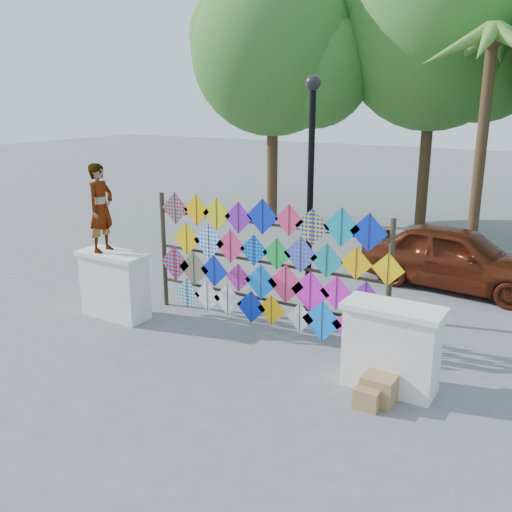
% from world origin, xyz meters
% --- Properties ---
extents(ground, '(80.00, 80.00, 0.00)m').
position_xyz_m(ground, '(0.00, 0.00, 0.00)').
color(ground, slate).
rests_on(ground, ground).
extents(parapet_left, '(1.40, 0.65, 1.28)m').
position_xyz_m(parapet_left, '(-2.70, -0.20, 0.65)').
color(parapet_left, white).
rests_on(parapet_left, ground).
extents(parapet_right, '(1.40, 0.65, 1.28)m').
position_xyz_m(parapet_right, '(2.70, -0.20, 0.65)').
color(parapet_right, white).
rests_on(parapet_right, ground).
extents(kite_rack, '(4.91, 0.24, 2.40)m').
position_xyz_m(kite_rack, '(0.08, 0.73, 1.21)').
color(kite_rack, '#31271B').
rests_on(kite_rack, ground).
extents(tree_west, '(5.85, 5.20, 8.01)m').
position_xyz_m(tree_west, '(-4.40, 9.03, 5.38)').
color(tree_west, '#4A381F').
rests_on(tree_west, ground).
extents(tree_mid, '(6.30, 5.60, 8.61)m').
position_xyz_m(tree_mid, '(0.11, 11.03, 5.77)').
color(tree_mid, '#4A381F').
rests_on(tree_mid, ground).
extents(palm_tree, '(3.62, 3.62, 5.83)m').
position_xyz_m(palm_tree, '(2.20, 8.00, 4.95)').
color(palm_tree, '#4A381F').
rests_on(palm_tree, ground).
extents(vendor_woman, '(0.46, 0.64, 1.65)m').
position_xyz_m(vendor_woman, '(-2.92, -0.20, 2.10)').
color(vendor_woman, '#99999E').
rests_on(vendor_woman, parapet_left).
extents(sedan, '(4.21, 1.99, 1.39)m').
position_xyz_m(sedan, '(2.44, 4.94, 0.70)').
color(sedan, '#501C0D').
rests_on(sedan, ground).
extents(lamppost, '(0.28, 0.28, 4.46)m').
position_xyz_m(lamppost, '(0.30, 2.00, 2.69)').
color(lamppost, black).
rests_on(lamppost, ground).
extents(cardboard_box_near, '(0.45, 0.40, 0.40)m').
position_xyz_m(cardboard_box_near, '(2.71, -0.64, 0.20)').
color(cardboard_box_near, '#966B48').
rests_on(cardboard_box_near, ground).
extents(cardboard_box_far, '(0.34, 0.32, 0.29)m').
position_xyz_m(cardboard_box_far, '(2.63, -0.85, 0.14)').
color(cardboard_box_far, '#966B48').
rests_on(cardboard_box_far, ground).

